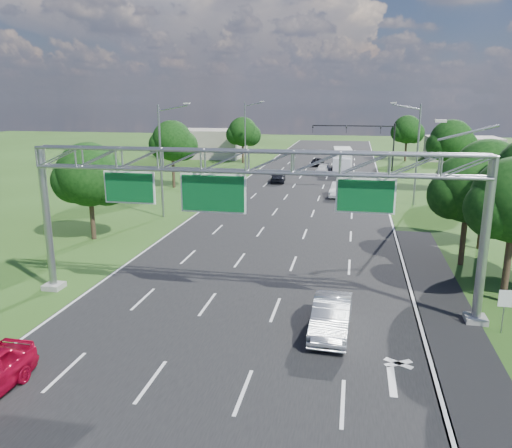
% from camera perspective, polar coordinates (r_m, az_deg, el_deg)
% --- Properties ---
extents(ground, '(220.00, 220.00, 0.00)m').
position_cam_1_polar(ground, '(43.46, 3.70, 0.14)').
color(ground, '#274314').
rests_on(ground, ground).
extents(road, '(18.00, 180.00, 0.02)m').
position_cam_1_polar(road, '(43.46, 3.70, 0.14)').
color(road, black).
rests_on(road, ground).
extents(road_flare, '(3.00, 30.00, 0.02)m').
position_cam_1_polar(road_flare, '(28.28, 20.32, -8.53)').
color(road_flare, black).
rests_on(road_flare, ground).
extents(sign_gantry, '(23.50, 1.00, 9.56)m').
position_cam_1_polar(sign_gantry, '(24.63, -0.84, 5.77)').
color(sign_gantry, gray).
rests_on(sign_gantry, ground).
extents(regulatory_sign, '(0.60, 0.08, 2.10)m').
position_cam_1_polar(regulatory_sign, '(25.48, 26.56, -8.02)').
color(regulatory_sign, gray).
rests_on(regulatory_sign, ground).
extents(traffic_signal, '(12.21, 0.24, 7.00)m').
position_cam_1_polar(traffic_signal, '(77.05, 12.88, 9.80)').
color(traffic_signal, black).
rests_on(traffic_signal, ground).
extents(streetlight_l_near, '(2.97, 0.22, 10.16)m').
position_cam_1_polar(streetlight_l_near, '(45.31, -10.63, 7.67)').
color(streetlight_l_near, gray).
rests_on(streetlight_l_near, ground).
extents(streetlight_l_far, '(2.97, 0.22, 10.16)m').
position_cam_1_polar(streetlight_l_far, '(78.78, -1.11, 10.53)').
color(streetlight_l_far, gray).
rests_on(streetlight_l_far, ground).
extents(streetlight_r_mid, '(2.97, 0.22, 10.16)m').
position_cam_1_polar(streetlight_r_mid, '(52.40, 17.77, 8.09)').
color(streetlight_r_mid, gray).
rests_on(streetlight_r_mid, ground).
extents(tree_verge_la, '(5.76, 4.80, 7.40)m').
position_cam_1_polar(tree_verge_la, '(39.41, -18.41, 5.06)').
color(tree_verge_la, '#2D2116').
rests_on(tree_verge_la, ground).
extents(tree_verge_lb, '(5.76, 4.80, 8.06)m').
position_cam_1_polar(tree_verge_lb, '(60.95, -9.47, 9.15)').
color(tree_verge_lb, '#2D2116').
rests_on(tree_verge_lb, ground).
extents(tree_verge_lc, '(5.76, 4.80, 7.62)m').
position_cam_1_polar(tree_verge_lc, '(84.08, -1.47, 10.34)').
color(tree_verge_lc, '#2D2116').
rests_on(tree_verge_lc, ground).
extents(tree_verge_rd, '(5.76, 4.80, 8.28)m').
position_cam_1_polar(tree_verge_rd, '(61.01, 21.46, 8.59)').
color(tree_verge_rd, '#2D2116').
rests_on(tree_verge_rd, ground).
extents(tree_verge_re, '(5.76, 4.80, 7.84)m').
position_cam_1_polar(tree_verge_re, '(90.45, 16.93, 10.15)').
color(tree_verge_re, '#2D2116').
rests_on(tree_verge_re, ground).
extents(building_left, '(14.00, 10.00, 5.00)m').
position_cam_1_polar(building_left, '(94.26, -5.85, 9.17)').
color(building_left, '#9D9483').
rests_on(building_left, ground).
extents(building_right, '(12.00, 9.00, 4.00)m').
position_cam_1_polar(building_right, '(96.04, 22.52, 7.97)').
color(building_right, '#9D9483').
rests_on(building_right, ground).
extents(silver_sedan, '(1.84, 4.85, 1.58)m').
position_cam_1_polar(silver_sedan, '(23.48, 8.59, -10.38)').
color(silver_sedan, '#ADB2B9').
rests_on(silver_sedan, ground).
extents(car_queue_a, '(2.03, 4.54, 1.29)m').
position_cam_1_polar(car_queue_a, '(72.55, 7.63, 6.19)').
color(car_queue_a, white).
rests_on(car_queue_a, ground).
extents(car_queue_b, '(1.94, 4.20, 1.17)m').
position_cam_1_polar(car_queue_b, '(81.81, 7.04, 7.05)').
color(car_queue_b, black).
rests_on(car_queue_b, ground).
extents(car_queue_c, '(2.13, 4.52, 1.50)m').
position_cam_1_polar(car_queue_c, '(64.78, 2.55, 5.45)').
color(car_queue_c, black).
rests_on(car_queue_c, ground).
extents(car_queue_d, '(2.07, 4.83, 1.55)m').
position_cam_1_polar(car_queue_d, '(55.78, 9.48, 3.90)').
color(car_queue_d, white).
rests_on(car_queue_d, ground).
extents(box_truck, '(2.99, 8.95, 3.33)m').
position_cam_1_polar(box_truck, '(75.79, 9.81, 7.17)').
color(box_truck, silver).
rests_on(box_truck, ground).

